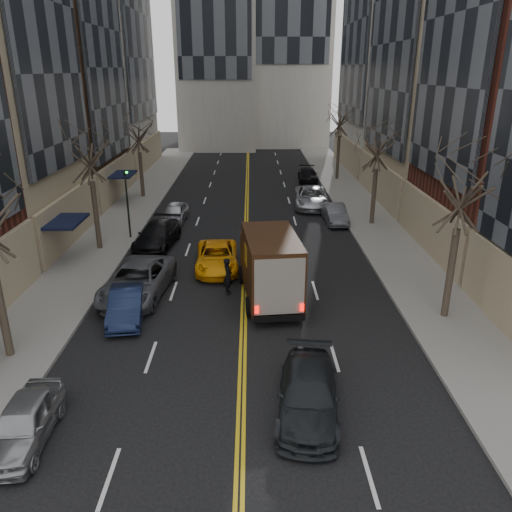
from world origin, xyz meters
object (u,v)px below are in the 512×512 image
Objects in this scene: ups_truck at (270,266)px; taxi at (217,257)px; pedestrian at (228,276)px; observer_sedan at (308,394)px.

taxi is at bearing 119.02° from ups_truck.
pedestrian is at bearing -80.13° from taxi.
observer_sedan reaches higher than taxi.
pedestrian is at bearing 114.63° from observer_sedan.
ups_truck is 1.29× the size of observer_sedan.
pedestrian is (-1.99, 0.68, -0.77)m from ups_truck.
ups_truck is 8.48m from observer_sedan.
ups_truck reaches higher than taxi.
ups_truck is 3.46× the size of pedestrian.
pedestrian is at bearing 155.10° from ups_truck.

